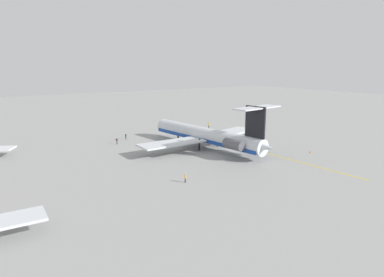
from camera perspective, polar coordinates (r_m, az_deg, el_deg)
ground at (r=84.31m, az=7.43°, el=-1.86°), size 378.41×378.41×0.00m
main_jetliner at (r=84.28m, az=2.79°, el=0.49°), size 40.96×36.27×11.93m
ground_crew_near_nose at (r=96.56m, az=-11.10°, el=0.50°), size 0.40×0.28×1.76m
ground_crew_near_tail at (r=91.24m, az=-12.55°, el=-0.26°), size 0.28×0.44×1.73m
ground_crew_portside at (r=60.44m, az=-1.15°, el=-6.49°), size 0.26×0.40×1.64m
ground_crew_starboard at (r=112.20m, az=2.84°, el=2.37°), size 0.34×0.35×1.80m
safety_cone_nose at (r=96.55m, az=-12.70°, el=-0.08°), size 0.40×0.40×0.55m
safety_cone_wingtip at (r=85.04m, az=19.28°, el=-2.15°), size 0.40×0.40×0.55m
taxiway_centreline at (r=90.58m, az=6.36°, el=-0.84°), size 73.71×4.98×0.01m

